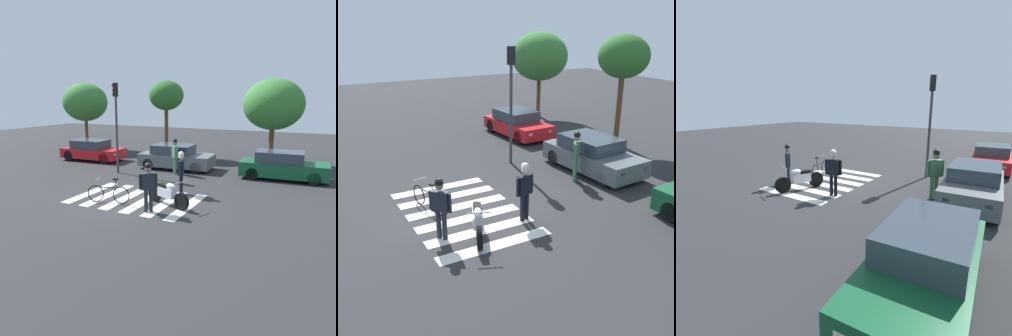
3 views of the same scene
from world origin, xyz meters
TOP-DOWN VIEW (x-y plane):
  - ground_plane at (0.00, 0.00)m, footprint 60.00×60.00m
  - police_motorcycle at (1.50, -0.18)m, footprint 2.06×1.02m
  - leaning_bicycle at (-0.71, -0.90)m, footprint 1.71×0.54m
  - officer_on_foot at (1.20, -1.14)m, footprint 0.53×0.48m
  - officer_by_motorcycle at (1.36, 1.44)m, footprint 0.33×0.67m
  - pedestrian_bystander at (-0.45, 4.80)m, footprint 0.53×0.52m
  - crosswalk_stripes at (-0.00, 0.00)m, footprint 4.95×3.36m
  - car_red_convertible at (-6.97, 6.10)m, footprint 4.06×2.07m
  - car_grey_coupe at (-0.97, 6.07)m, footprint 4.27×2.11m
  - car_green_compact at (4.91, 6.11)m, footprint 4.31×1.99m
  - traffic_light_pole at (-3.36, 3.65)m, footprint 0.36×0.32m
  - street_tree_near at (-10.21, 9.55)m, footprint 3.40×3.40m
  - street_tree_mid at (-3.27, 9.55)m, footprint 2.35×2.35m
  - street_tree_far at (3.78, 9.55)m, footprint 3.55×3.55m

SIDE VIEW (x-z plane):
  - ground_plane at x=0.00m, z-range 0.00..0.00m
  - crosswalk_stripes at x=0.00m, z-range 0.00..0.01m
  - leaning_bicycle at x=-0.71m, z-range -0.12..0.88m
  - police_motorcycle at x=1.50m, z-range -0.06..0.99m
  - car_red_convertible at x=-6.97m, z-range -0.02..1.31m
  - car_grey_coupe at x=-0.97m, z-range -0.03..1.36m
  - car_green_compact at x=4.91m, z-range -0.03..1.37m
  - officer_on_foot at x=1.20m, z-range 0.15..1.96m
  - officer_by_motorcycle at x=1.36m, z-range 0.16..2.01m
  - pedestrian_bystander at x=-0.45m, z-range 0.17..2.08m
  - traffic_light_pole at x=-3.36m, z-range 0.78..5.57m
  - street_tree_far at x=3.78m, z-range 1.05..6.20m
  - street_tree_near at x=-10.21m, z-range 1.11..6.23m
  - street_tree_mid at x=-3.27m, z-range 1.54..6.72m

